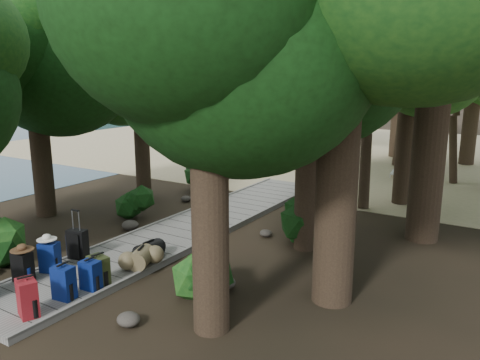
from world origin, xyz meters
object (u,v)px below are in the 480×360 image
Objects in this scene: lone_suitcase_on_sand at (310,172)px; backpack_left_d at (77,245)px; backpack_right_b at (64,281)px; sun_lounger at (399,170)px; suitcase_on_boardwalk at (78,244)px; duffel_right_black at (149,251)px; backpack_right_d at (98,269)px; backpack_left_c at (50,256)px; backpack_right_c at (90,274)px; backpack_right_a at (27,296)px; kayak at (280,159)px; duffel_right_khaki at (141,258)px; backpack_left_b at (23,265)px.

backpack_left_d is at bearing -103.07° from lone_suitcase_on_sand.
backpack_right_b is 14.50m from sun_lounger.
suitcase_on_boardwalk is (-1.33, 1.40, -0.01)m from backpack_right_b.
backpack_right_d is at bearing -85.77° from duffel_right_black.
backpack_right_c is (1.34, -0.11, -0.04)m from backpack_left_c.
backpack_right_a is at bearing -60.83° from backpack_left_d.
backpack_right_d reaches higher than kayak.
backpack_left_d is 13.42m from sun_lounger.
sun_lounger is (5.55, -0.31, 0.13)m from kayak.
suitcase_on_boardwalk is (-1.37, 0.64, 0.02)m from backpack_right_d.
sun_lounger is (2.25, 12.51, -0.03)m from duffel_right_khaki.
backpack_left_d is 0.94× the size of duffel_right_khaki.
suitcase_on_boardwalk reaches higher than duffel_right_khaki.
backpack_right_d is (1.33, 0.71, -0.03)m from backpack_left_b.
backpack_right_d is 0.37× the size of sun_lounger.
backpack_left_b reaches higher than backpack_right_c.
backpack_right_d is at bearing 21.58° from backpack_left_b.
backpack_left_c is at bearing -111.10° from sun_lounger.
kayak is at bearing 126.89° from lone_suitcase_on_sand.
sun_lounger is at bearing 68.92° from backpack_left_b.
backpack_left_d is 0.34× the size of sun_lounger.
backpack_right_a reaches higher than backpack_left_d.
suitcase_on_boardwalk is 0.39× the size of sun_lounger.
backpack_left_b is at bearing -84.80° from kayak.
suitcase_on_boardwalk reaches higher than backpack_left_d.
backpack_left_b is 1.35m from suitcase_on_boardwalk.
lone_suitcase_on_sand is at bearing 84.21° from backpack_right_b.
backpack_right_a is 12.43m from lone_suitcase_on_sand.
backpack_right_b is 14.94m from kayak.
backpack_right_c is 1.00× the size of backpack_right_d.
backpack_right_a is 0.42× the size of sun_lounger.
backpack_right_c is (1.50, -0.92, 0.02)m from backpack_left_d.
suitcase_on_boardwalk reaches higher than backpack_right_c.
backpack_right_b reaches higher than backpack_right_c.
backpack_right_c is 1.28m from duffel_right_khaki.
suitcase_on_boardwalk is (-1.50, -0.39, 0.12)m from duffel_right_khaki.
backpack_right_a is at bearing -80.48° from kayak.
kayak is (-3.17, 13.85, -0.26)m from backpack_right_d.
backpack_left_b is 0.98× the size of lone_suitcase_on_sand.
kayak is at bearing 123.27° from backpack_right_a.
backpack_left_b is 2.27m from duffel_right_khaki.
backpack_left_c reaches higher than lone_suitcase_on_sand.
lone_suitcase_on_sand is at bearing -48.00° from kayak.
duffel_right_khaki is 0.99× the size of duffel_right_black.
backpack_right_b is (1.25, -0.63, -0.01)m from backpack_left_c.
suitcase_on_boardwalk is at bearing 143.38° from backpack_right_c.
backpack_right_b is (1.40, -1.44, 0.05)m from backpack_left_d.
suitcase_on_boardwalk is 0.23× the size of kayak.
backpack_right_c is at bearing -35.34° from backpack_left_d.
suitcase_on_boardwalk is at bearing 85.44° from backpack_left_b.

